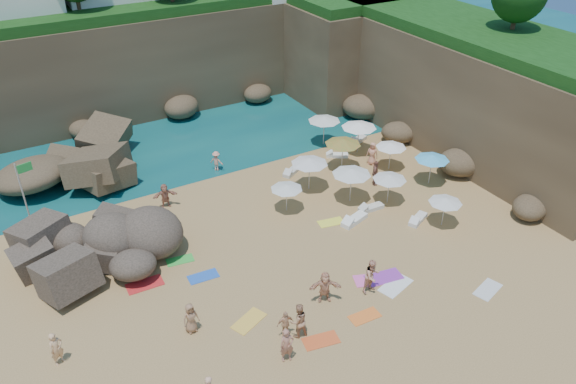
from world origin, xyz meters
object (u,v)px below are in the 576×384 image
parasol_2 (324,119)px  person_stand_0 (56,349)px  person_stand_4 (372,154)px  parasol_1 (309,161)px  person_stand_1 (298,321)px  lounger_0 (292,172)px  person_stand_3 (375,173)px  parasol_0 (287,187)px  flag_pole (25,189)px  rock_outcrop (98,260)px  person_stand_2 (216,161)px  person_stand_5 (165,195)px

parasol_2 → person_stand_0: parasol_2 is taller
parasol_2 → person_stand_4: (1.22, -4.38, -1.25)m
parasol_2 → person_stand_4: bearing=-74.5°
parasol_1 → person_stand_1: bearing=-124.0°
lounger_0 → person_stand_4: bearing=-47.1°
person_stand_3 → parasol_0: bearing=132.4°
person_stand_0 → parasol_0: bearing=-3.7°
person_stand_1 → flag_pole: bearing=-53.1°
person_stand_0 → person_stand_1: bearing=-45.6°
person_stand_0 → person_stand_4: bearing=-5.8°
rock_outcrop → person_stand_3: 18.07m
parasol_0 → lounger_0: 4.95m
person_stand_2 → rock_outcrop: bearing=81.1°
parasol_0 → person_stand_1: size_ratio=1.08×
parasol_1 → person_stand_1: size_ratio=1.32×
parasol_0 → parasol_1: bearing=30.4°
rock_outcrop → person_stand_3: bearing=-3.3°
flag_pole → person_stand_0: flag_pole is taller
parasol_1 → lounger_0: bearing=88.0°
person_stand_1 → rock_outcrop: bearing=-51.7°
parasol_2 → person_stand_5: (-13.29, -2.37, -1.29)m
parasol_1 → lounger_0: (0.08, 2.37, -1.96)m
parasol_0 → person_stand_0: bearing=-159.3°
parasol_1 → parasol_0: bearing=-149.6°
lounger_0 → person_stand_4: person_stand_4 is taller
person_stand_4 → person_stand_2: bearing=-151.4°
person_stand_0 → person_stand_3: bearing=-10.3°
rock_outcrop → person_stand_4: (19.58, 1.30, 0.84)m
parasol_2 → person_stand_4: size_ratio=1.44×
parasol_0 → lounger_0: parasol_0 is taller
person_stand_0 → person_stand_4: (22.77, 7.67, -0.01)m
parasol_1 → person_stand_3: parasol_1 is taller
person_stand_0 → parasol_2: bearing=4.8°
parasol_0 → flag_pole: bearing=158.6°
parasol_1 → person_stand_3: 4.59m
flag_pole → parasol_2: bearing=3.2°
parasol_0 → person_stand_0: size_ratio=1.16×
flag_pole → person_stand_0: 11.12m
parasol_2 → person_stand_2: (-8.65, 0.29, -1.37)m
person_stand_0 → person_stand_5: (8.27, 9.68, -0.05)m
flag_pole → parasol_1: (16.36, -3.90, -0.82)m
parasol_1 → person_stand_2: size_ratio=1.66×
parasol_2 → person_stand_3: size_ratio=1.39×
flag_pole → person_stand_4: bearing=-8.4°
parasol_2 → person_stand_2: parasol_2 is taller
person_stand_3 → lounger_0: bearing=88.7°
parasol_1 → person_stand_4: 5.82m
person_stand_2 → person_stand_3: 10.88m
parasol_2 → flag_pole: bearing=-176.8°
parasol_1 → person_stand_0: 18.54m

